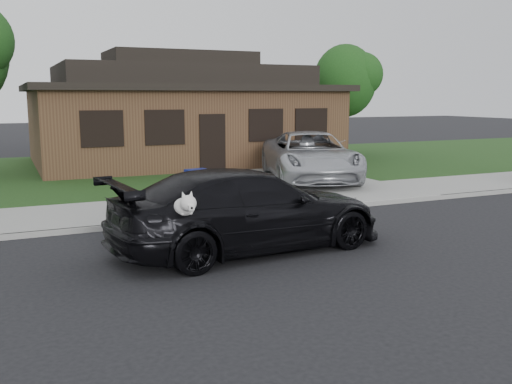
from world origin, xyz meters
name	(u,v)px	position (x,y,z in m)	size (l,w,h in m)	color
ground	(211,266)	(0.00, 0.00, 0.00)	(120.00, 120.00, 0.00)	black
sidewalk	(144,211)	(0.00, 5.00, 0.06)	(60.00, 3.00, 0.12)	gray
curb	(159,223)	(0.00, 3.50, 0.06)	(60.00, 0.12, 0.12)	gray
lawn	(95,173)	(0.00, 13.00, 0.07)	(60.00, 13.00, 0.13)	#193814
driveway	(272,174)	(6.00, 10.00, 0.07)	(4.50, 13.00, 0.14)	gray
sedan	(248,210)	(1.04, 0.74, 0.79)	(5.60, 2.77, 1.57)	black
minivan	(310,156)	(6.30, 7.68, 0.94)	(2.67, 5.79, 1.61)	#B3B5BB
recycling_bin	(199,187)	(1.42, 4.89, 0.59)	(0.63, 0.64, 0.93)	navy
house	(181,115)	(4.00, 15.00, 2.13)	(12.60, 8.60, 4.65)	#422B1C
tree_1	(348,80)	(12.14, 14.40, 3.71)	(3.15, 3.00, 5.25)	#332114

